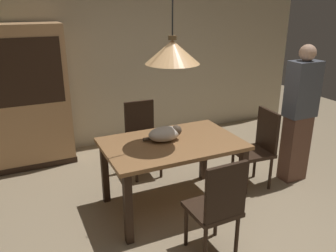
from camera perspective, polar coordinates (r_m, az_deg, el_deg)
ground at (r=3.52m, az=6.13°, el=-17.15°), size 10.00×10.00×0.00m
back_wall at (r=5.28m, az=-8.45°, el=12.56°), size 6.40×0.10×2.90m
dining_table at (r=3.59m, az=0.65°, el=-4.12°), size 1.40×0.90×0.75m
chair_right_side at (r=4.22m, az=14.67°, el=-3.07°), size 0.43×0.43×0.93m
chair_near_front at (r=2.99m, az=8.14°, el=-12.76°), size 0.41×0.41×0.93m
chair_far_back at (r=4.39m, az=-4.26°, el=-1.48°), size 0.42×0.42×0.93m
cat_sleeping at (r=3.56m, az=-0.43°, el=-1.25°), size 0.39×0.22×0.16m
pendant_lamp at (r=3.31m, az=0.72°, el=12.11°), size 0.52×0.52×1.30m
hutch_bookcase at (r=4.85m, az=-22.52°, el=3.81°), size 1.12×0.45×1.85m
person_standing at (r=4.39m, az=20.74°, el=1.70°), size 0.36×0.22×1.66m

